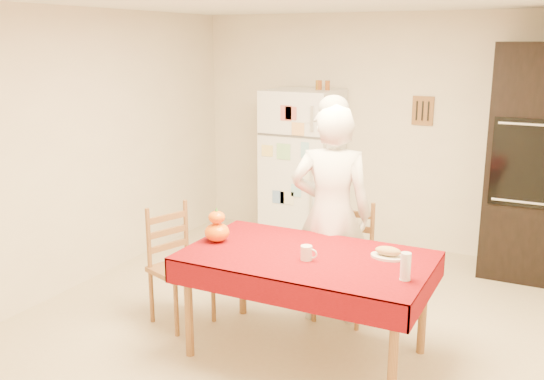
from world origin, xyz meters
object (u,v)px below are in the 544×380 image
Objects in this scene: chair_left at (176,260)px; seated_woman at (331,215)px; wine_glass at (406,266)px; coffee_mug at (306,253)px; pumpkin_lower at (217,232)px; oven_cabinet at (529,163)px; bread_plate at (388,257)px; refrigerator at (303,168)px; dining_table at (307,264)px; chair_far at (346,256)px.

seated_woman is (1.09, 0.57, 0.37)m from chair_left.
chair_left is 1.92m from wine_glass.
seated_woman is 17.57× the size of coffee_mug.
wine_glass reaches higher than pumpkin_lower.
bread_plate is at bearing -107.98° from oven_cabinet.
refrigerator is 1.79× the size of chair_left.
bread_plate is (1.23, 0.22, -0.06)m from pumpkin_lower.
oven_cabinet is 12.50× the size of wine_glass.
chair_far reaches higher than dining_table.
refrigerator is at bearing -75.95° from seated_woman.
chair_left is (-0.10, -2.25, -0.34)m from refrigerator.
chair_left is at bearing -92.58° from refrigerator.
bread_plate is (0.49, 0.29, -0.04)m from coffee_mug.
pumpkin_lower is at bearing 175.05° from coffee_mug.
pumpkin_lower is 0.77× the size of bread_plate.
oven_cabinet is 9.17× the size of bread_plate.
pumpkin_lower is (-0.65, -0.66, -0.05)m from seated_woman.
wine_glass is at bearing -76.77° from chair_left.
coffee_mug is 0.57m from bread_plate.
wine_glass is at bearing -58.50° from bread_plate.
dining_table is at bearing -117.45° from oven_cabinet.
wine_glass is at bearing 119.42° from seated_woman.
refrigerator is at bearing 126.61° from bread_plate.
oven_cabinet is 3.09m from pumpkin_lower.
seated_woman reaches higher than coffee_mug.
coffee_mug is (-1.19, -2.45, -0.29)m from oven_cabinet.
chair_left is 1.28m from seated_woman.
chair_far is 9.50× the size of coffee_mug.
refrigerator reaches higher than dining_table.
oven_cabinet reaches higher than wine_glass.
dining_table is 9.17× the size of pumpkin_lower.
oven_cabinet is at bearing -143.13° from seated_woman.
dining_table is 17.00× the size of coffee_mug.
chair_far is 1.19m from wine_glass.
chair_far is at bearing 46.71° from pumpkin_lower.
chair_far is at bearing -126.78° from oven_cabinet.
oven_cabinet is at bearing 1.18° from refrigerator.
seated_woman is 7.32× the size of bread_plate.
pumpkin_lower reaches higher than bread_plate.
oven_cabinet reaches higher than bread_plate.
coffee_mug is (0.10, -0.73, -0.07)m from seated_woman.
refrigerator reaches higher than pumpkin_lower.
wine_glass is at bearing -4.47° from pumpkin_lower.
chair_left is at bearing -135.99° from oven_cabinet.
chair_far is at bearing -40.23° from chair_left.
dining_table is at bearing -160.05° from bread_plate.
coffee_mug reaches higher than dining_table.
coffee_mug is 0.42× the size of bread_plate.
oven_cabinet is 2.32× the size of chair_far.
coffee_mug is at bearing -90.45° from chair_far.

